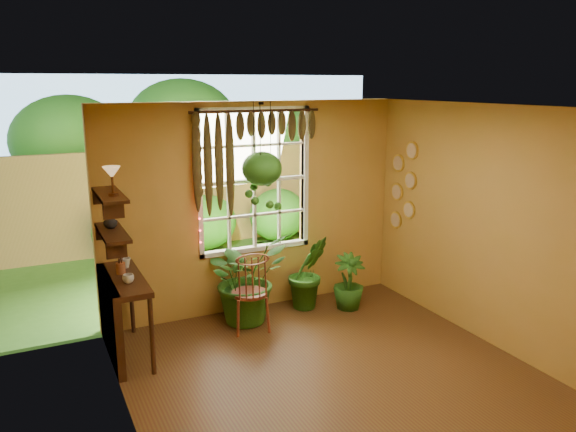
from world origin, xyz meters
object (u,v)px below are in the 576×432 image
object	(u,v)px
potted_plant_mid	(308,272)
hanging_basket	(262,171)
windsor_chair	(250,303)
potted_plant_left	(247,277)
counter_ledge	(115,309)

from	to	relation	value
potted_plant_mid	hanging_basket	bearing A→B (deg)	174.49
windsor_chair	potted_plant_mid	world-z (taller)	windsor_chair
potted_plant_left	hanging_basket	xyz separation A→B (m)	(0.27, 0.11, 1.30)
potted_plant_left	potted_plant_mid	distance (m)	0.89
windsor_chair	hanging_basket	world-z (taller)	hanging_basket
counter_ledge	potted_plant_left	distance (m)	1.65
windsor_chair	potted_plant_left	world-z (taller)	potted_plant_left
counter_ledge	potted_plant_mid	size ratio (longest dim) A/B	1.22
counter_ledge	hanging_basket	world-z (taller)	hanging_basket
windsor_chair	hanging_basket	distance (m)	1.62
potted_plant_left	windsor_chair	bearing A→B (deg)	-103.13
counter_ledge	potted_plant_mid	distance (m)	2.54
counter_ledge	hanging_basket	distance (m)	2.34
windsor_chair	hanging_basket	bearing A→B (deg)	57.82
counter_ledge	potted_plant_left	bearing A→B (deg)	9.63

